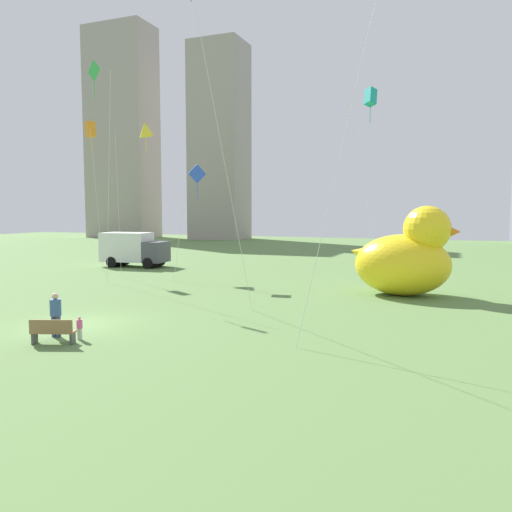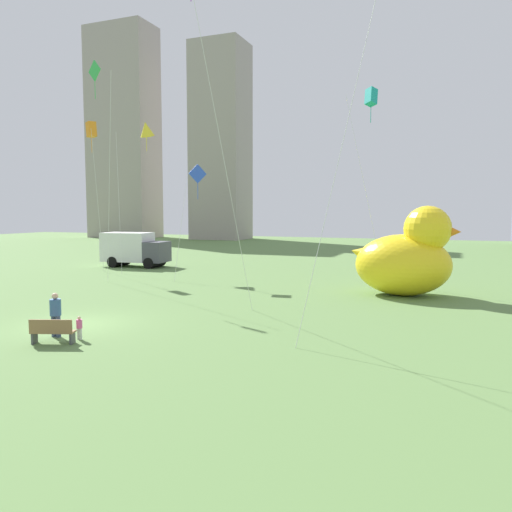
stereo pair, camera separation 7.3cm
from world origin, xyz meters
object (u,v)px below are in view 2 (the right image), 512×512
Objects in this scene: box_truck at (134,250)px; kite_green at (96,82)px; kite_blue at (197,177)px; kite_orange at (91,130)px; person_child at (79,327)px; giant_inflatable_duck at (407,258)px; kite_teal at (371,98)px; kite_yellow at (146,129)px; person_adult at (56,313)px; park_bench at (52,331)px.

kite_green is (4.08, -9.32, 11.15)m from box_truck.
kite_blue is 0.69× the size of kite_orange.
person_child is 17.68m from giant_inflatable_duck.
kite_yellow is at bearing -177.08° from kite_teal.
kite_teal is at bearing 10.45° from kite_orange.
kite_yellow is at bearing 102.59° from kite_green.
kite_blue is at bearing 41.31° from kite_green.
kite_blue is (8.79, -5.19, 5.46)m from box_truck.
kite_green is 8.46m from kite_blue.
kite_green is at bearing -77.41° from kite_yellow.
kite_yellow is (-1.79, 8.01, -1.61)m from kite_green.
giant_inflatable_duck is at bearing 54.99° from person_child.
person_adult is at bearing -127.82° from giant_inflatable_duck.
person_child is at bearing 62.14° from park_bench.
park_bench is 1.83× the size of person_child.
kite_yellow is at bearing 43.89° from kite_orange.
kite_green is 17.73m from kite_teal.
box_truck is at bearing 149.44° from kite_blue.
person_adult is 1.92× the size of person_child.
giant_inflatable_duck reaches higher than person_child.
box_truck is 9.90m from kite_yellow.
kite_yellow is 1.03× the size of kite_orange.
kite_teal is (7.43, 21.39, 11.70)m from park_bench.
kite_teal is (-3.13, 6.11, 10.06)m from giant_inflatable_duck.
park_bench is at bearing -117.86° from person_child.
kite_green is at bearing 122.32° from park_bench.
kite_orange is (-12.64, 17.68, 10.20)m from park_bench.
kite_orange reaches higher than park_bench.
park_bench is 0.20× the size of kite_blue.
person_adult reaches higher than person_child.
person_child is 17.43m from kite_blue.
kite_green reaches higher than person_adult.
person_adult is at bearing -54.49° from kite_orange.
park_bench is 0.28× the size of box_truck.
kite_teal reaches higher than kite_blue.
kite_yellow reaches higher than kite_orange.
kite_teal is at bearing 30.07° from kite_green.
park_bench is 25.01m from kite_yellow.
kite_teal reaches higher than person_adult.
person_adult is 18.02m from kite_green.
park_bench is 0.26× the size of giant_inflatable_duck.
park_bench is 1.16m from person_adult.
kite_blue is at bearing -6.30° from kite_orange.
person_adult is 0.21× the size of kite_blue.
box_truck is 0.48× the size of kite_yellow.
kite_yellow is at bearing 115.31° from park_bench.
park_bench is at bearing -79.09° from kite_blue.
kite_blue reaches higher than giant_inflatable_duck.
person_adult is 24.76m from kite_teal.
box_truck is 0.73× the size of kite_blue.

